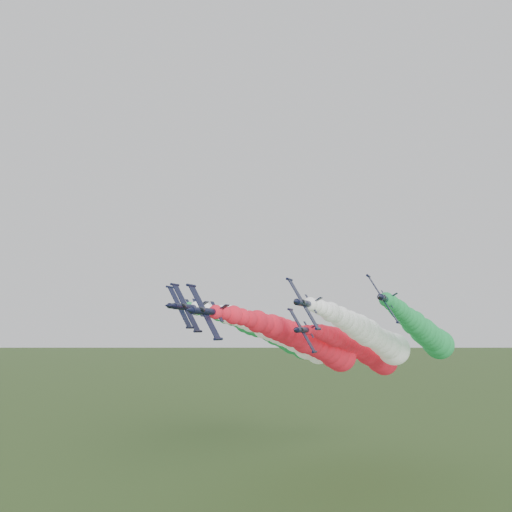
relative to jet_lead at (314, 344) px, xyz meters
The scene contains 6 objects.
jet_lead is the anchor object (origin of this frame).
jet_inner_left 11.46m from the jet_lead, 133.15° to the left, with size 13.40×72.04×17.47m.
jet_inner_right 15.92m from the jet_lead, 40.23° to the left, with size 13.75×72.40×17.83m.
jet_outer_left 24.17m from the jet_lead, 128.97° to the left, with size 13.49×72.13×17.56m.
jet_outer_right 31.50m from the jet_lead, 41.65° to the left, with size 13.54×72.18×17.62m.
jet_trail 26.94m from the jet_lead, 73.38° to the left, with size 13.49×72.13×17.56m.
Camera 1 is at (24.03, -75.63, 37.10)m, focal length 35.00 mm.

